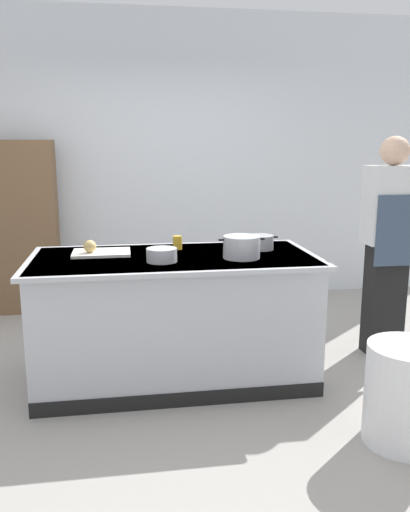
% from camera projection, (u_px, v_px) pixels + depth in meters
% --- Properties ---
extents(ground_plane, '(10.00, 10.00, 0.00)m').
position_uv_depth(ground_plane, '(175.00, 377.00, 3.82)').
color(ground_plane, '#9E9991').
extents(back_wall, '(6.40, 0.12, 3.00)m').
position_uv_depth(back_wall, '(154.00, 160.00, 5.54)').
color(back_wall, silver).
rests_on(back_wall, ground_plane).
extents(counter_island, '(1.98, 0.98, 0.90)m').
position_uv_depth(counter_island, '(175.00, 316.00, 3.72)').
color(counter_island, '#B7BABF').
rests_on(counter_island, ground_plane).
extents(cutting_board, '(0.40, 0.28, 0.02)m').
position_uv_depth(cutting_board, '(102.00, 253.00, 3.69)').
color(cutting_board, silver).
rests_on(cutting_board, counter_island).
extents(onion, '(0.09, 0.09, 0.09)m').
position_uv_depth(onion, '(90.00, 246.00, 3.64)').
color(onion, tan).
rests_on(onion, cutting_board).
extents(stock_pot, '(0.32, 0.25, 0.15)m').
position_uv_depth(stock_pot, '(242.00, 247.00, 3.56)').
color(stock_pot, '#B7BABF').
rests_on(stock_pot, counter_island).
extents(sauce_pan, '(0.25, 0.19, 0.11)m').
position_uv_depth(sauce_pan, '(261.00, 242.00, 3.85)').
color(sauce_pan, '#99999E').
rests_on(sauce_pan, counter_island).
extents(mixing_bowl, '(0.20, 0.20, 0.09)m').
position_uv_depth(mixing_bowl, '(162.00, 255.00, 3.45)').
color(mixing_bowl, '#B7BABF').
rests_on(mixing_bowl, counter_island).
extents(juice_cup, '(0.07, 0.07, 0.10)m').
position_uv_depth(juice_cup, '(177.00, 243.00, 3.86)').
color(juice_cup, yellow).
rests_on(juice_cup, counter_island).
extents(trash_bin, '(0.46, 0.46, 0.57)m').
position_uv_depth(trash_bin, '(406.00, 394.00, 2.94)').
color(trash_bin, white).
rests_on(trash_bin, ground_plane).
extents(person_chef, '(0.38, 0.25, 1.72)m').
position_uv_depth(person_chef, '(388.00, 242.00, 4.09)').
color(person_chef, black).
rests_on(person_chef, ground_plane).
extents(bookshelf, '(1.10, 0.31, 1.70)m').
position_uv_depth(bookshelf, '(0.00, 228.00, 5.15)').
color(bookshelf, brown).
rests_on(bookshelf, ground_plane).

